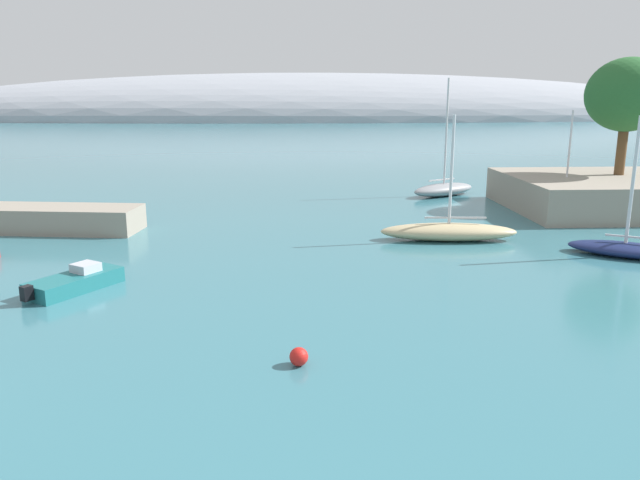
# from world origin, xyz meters

# --- Properties ---
(shore_outcrop) EXTENTS (19.26, 12.83, 2.56)m
(shore_outcrop) POSITION_xyz_m (26.75, 38.07, 1.28)
(shore_outcrop) COLOR gray
(shore_outcrop) RESTS_ON ground
(tree_clump_shore) EXTENTS (6.17, 6.17, 8.87)m
(tree_clump_shore) POSITION_xyz_m (25.78, 39.10, 8.62)
(tree_clump_shore) COLOR brown
(tree_clump_shore) RESTS_ON shore_outcrop
(distant_ridge) EXTENTS (315.94, 73.74, 32.68)m
(distant_ridge) POSITION_xyz_m (8.92, 221.19, 0.00)
(distant_ridge) COLOR #999EA8
(distant_ridge) RESTS_ON ground
(sailboat_sand_near_shore) EXTENTS (8.39, 2.74, 7.53)m
(sailboat_sand_near_shore) POSITION_xyz_m (9.70, 28.56, 0.57)
(sailboat_sand_near_shore) COLOR #C6B284
(sailboat_sand_near_shore) RESTS_ON water
(sailboat_grey_mid_mooring) EXTENTS (6.79, 5.24, 10.05)m
(sailboat_grey_mid_mooring) POSITION_xyz_m (13.56, 45.23, 0.63)
(sailboat_grey_mid_mooring) COLOR gray
(sailboat_grey_mid_mooring) RESTS_ON water
(sailboat_navy_outer_mooring) EXTENTS (6.24, 4.94, 7.60)m
(sailboat_navy_outer_mooring) POSITION_xyz_m (18.44, 24.37, 0.46)
(sailboat_navy_outer_mooring) COLOR navy
(sailboat_navy_outer_mooring) RESTS_ON water
(sailboat_black_end_of_line) EXTENTS (6.17, 2.57, 7.54)m
(sailboat_black_end_of_line) POSITION_xyz_m (21.09, 37.90, 0.48)
(sailboat_black_end_of_line) COLOR black
(sailboat_black_end_of_line) RESTS_ON water
(motorboat_teal_outer) EXTENTS (3.78, 4.53, 1.11)m
(motorboat_teal_outer) POSITION_xyz_m (-9.72, 19.79, 0.40)
(motorboat_teal_outer) COLOR #1E6B70
(motorboat_teal_outer) RESTS_ON water
(mooring_buoy_red) EXTENTS (0.62, 0.62, 0.62)m
(mooring_buoy_red) POSITION_xyz_m (0.30, 11.32, 0.31)
(mooring_buoy_red) COLOR red
(mooring_buoy_red) RESTS_ON water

